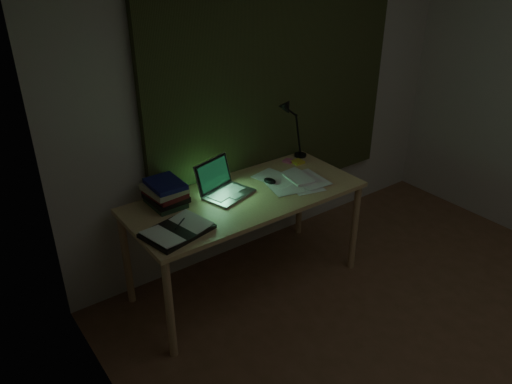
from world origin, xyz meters
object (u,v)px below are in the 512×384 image
desk_lamp (302,125)px  laptop (229,180)px  desk (246,241)px  loose_papers (292,180)px  book_stack (165,192)px  open_textbook (177,230)px

desk_lamp → laptop: bearing=-160.9°
desk → loose_papers: bearing=-2.3°
desk → loose_papers: loose_papers is taller
book_stack → loose_papers: 0.92m
desk → open_textbook: bearing=-166.0°
desk → desk_lamp: desk_lamp is taller
laptop → book_stack: 0.43m
laptop → loose_papers: size_ratio=1.00×
desk_lamp → loose_papers: bearing=-134.4°
laptop → open_textbook: (-0.51, -0.21, -0.10)m
laptop → desk_lamp: desk_lamp is taller
laptop → desk_lamp: 0.87m
open_textbook → loose_papers: open_textbook is taller
laptop → open_textbook: 0.56m
desk → laptop: 0.50m
desk → book_stack: book_stack is taller
laptop → book_stack: laptop is taller
open_textbook → loose_papers: 1.01m
desk → desk_lamp: 1.01m
desk → loose_papers: size_ratio=4.49×
loose_papers → desk_lamp: desk_lamp is taller
desk_lamp → book_stack: bearing=-172.2°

